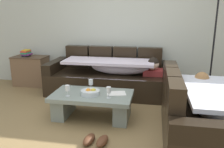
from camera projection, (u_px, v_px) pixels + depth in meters
name	position (u px, v px, depth m)	size (l,w,h in m)	color
ground_plane	(101.00, 134.00, 3.11)	(14.00, 14.00, 0.00)	olive
back_wall	(124.00, 23.00, 4.81)	(9.00, 0.10, 2.70)	beige
couch_along_wall	(112.00, 77.00, 4.60)	(2.39, 0.92, 0.88)	black
couch_near_window	(201.00, 116.00, 2.86)	(0.92, 1.75, 0.88)	black
coffee_table	(92.00, 103.00, 3.55)	(1.20, 0.68, 0.38)	gray
fruit_bowl	(90.00, 92.00, 3.46)	(0.28, 0.28, 0.10)	silver
wine_glass_near_left	(67.00, 88.00, 3.39)	(0.07, 0.07, 0.17)	silver
wine_glass_near_right	(109.00, 90.00, 3.30)	(0.07, 0.07, 0.17)	silver
wine_glass_far_back	(91.00, 83.00, 3.67)	(0.07, 0.07, 0.17)	silver
open_magazine	(116.00, 93.00, 3.51)	(0.28, 0.21, 0.01)	white
side_cabinet	(31.00, 71.00, 5.14)	(0.72, 0.44, 0.64)	brown
book_stack_on_cabinet	(26.00, 53.00, 5.05)	(0.17, 0.23, 0.14)	black
floor_lamp	(212.00, 38.00, 4.19)	(0.33, 0.31, 1.95)	black
pair_of_shoes	(96.00, 140.00, 2.87)	(0.32, 0.29, 0.09)	#59331E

